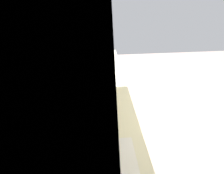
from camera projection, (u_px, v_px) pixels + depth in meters
name	position (u px, v px, depth m)	size (l,w,h in m)	color
ground_plane	(179.00, 142.00, 2.43)	(6.85, 6.85, 0.00)	beige
wall_back	(60.00, 64.00, 1.59)	(4.40, 0.12, 2.64)	#E2DA88
counter_run	(103.00, 150.00, 1.78)	(3.53, 0.66, 0.92)	beige
upper_cabinets	(71.00, 10.00, 1.01)	(2.46, 0.31, 0.59)	beige
oven_range	(98.00, 66.00, 3.48)	(0.60, 0.62, 1.10)	black
bowl	(105.00, 72.00, 2.23)	(0.18, 0.18, 0.06)	gold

